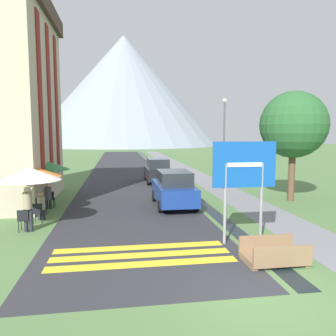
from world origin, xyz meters
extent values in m
plane|color=#517542|center=(0.00, 20.00, 0.00)|extent=(160.00, 160.00, 0.00)
cube|color=#2D2D33|center=(-2.50, 30.00, 0.00)|extent=(6.40, 60.00, 0.01)
cube|color=slate|center=(3.60, 30.00, 0.00)|extent=(2.20, 60.00, 0.01)
cube|color=black|center=(1.20, 30.00, 0.00)|extent=(0.60, 60.00, 0.00)
cube|color=yellow|center=(-2.50, 2.26, 0.01)|extent=(5.44, 0.44, 0.01)
cube|color=yellow|center=(-2.50, 2.96, 0.01)|extent=(5.44, 0.44, 0.01)
cube|color=yellow|center=(-2.50, 3.66, 0.01)|extent=(5.44, 0.44, 0.01)
cone|color=gray|center=(-0.81, 98.71, 16.93)|extent=(59.38, 59.38, 33.87)
cube|color=maroon|center=(-6.76, 9.88, 5.36)|extent=(0.06, 0.70, 8.04)
cube|color=maroon|center=(-6.76, 12.00, 5.36)|extent=(0.06, 0.70, 8.04)
cube|color=maroon|center=(-6.76, 14.12, 5.36)|extent=(0.06, 0.70, 8.04)
cylinder|color=gray|center=(0.32, 3.59, 1.36)|extent=(0.10, 0.10, 2.71)
cylinder|color=gray|center=(1.59, 3.59, 1.36)|extent=(0.10, 0.10, 2.71)
cube|color=#1451AD|center=(0.96, 3.57, 2.66)|extent=(2.16, 0.05, 1.52)
cube|color=white|center=(0.96, 3.54, 2.66)|extent=(1.19, 0.02, 0.14)
cube|color=#846647|center=(1.20, 1.82, 0.14)|extent=(1.70, 1.10, 0.12)
cube|color=#846647|center=(1.20, 1.31, 0.43)|extent=(1.70, 0.08, 0.45)
cube|color=#846647|center=(1.20, 2.33, 0.43)|extent=(1.70, 0.08, 0.45)
cube|color=#846647|center=(0.43, 1.82, 0.04)|extent=(0.16, 0.99, 0.08)
cube|color=#846647|center=(1.97, 1.82, 0.04)|extent=(0.16, 0.99, 0.08)
cube|color=navy|center=(-0.40, 9.50, 0.72)|extent=(1.78, 4.20, 0.84)
cube|color=#23282D|center=(-0.40, 9.29, 1.48)|extent=(1.52, 2.31, 0.68)
cylinder|color=black|center=(-1.25, 10.80, 0.30)|extent=(0.18, 0.60, 0.60)
cylinder|color=black|center=(0.45, 10.80, 0.30)|extent=(0.18, 0.60, 0.60)
cylinder|color=black|center=(-1.25, 8.20, 0.30)|extent=(0.18, 0.60, 0.60)
cylinder|color=black|center=(0.45, 8.20, 0.30)|extent=(0.18, 0.60, 0.60)
cube|color=black|center=(-0.22, 17.66, 0.72)|extent=(1.74, 3.87, 0.84)
cube|color=#23282D|center=(-0.22, 17.46, 1.48)|extent=(1.48, 2.13, 0.68)
cylinder|color=black|center=(-1.05, 18.86, 0.30)|extent=(0.18, 0.60, 0.60)
cylinder|color=black|center=(0.61, 18.86, 0.30)|extent=(0.18, 0.60, 0.60)
cylinder|color=black|center=(-1.05, 16.46, 0.30)|extent=(0.18, 0.60, 0.60)
cylinder|color=black|center=(0.61, 16.46, 0.30)|extent=(0.18, 0.60, 0.60)
cube|color=black|center=(-6.69, 6.09, 0.45)|extent=(0.40, 0.40, 0.04)
cube|color=black|center=(-6.69, 5.91, 0.65)|extent=(0.40, 0.04, 0.40)
cylinder|color=black|center=(-6.86, 6.26, 0.23)|extent=(0.03, 0.03, 0.45)
cylinder|color=black|center=(-6.52, 6.26, 0.23)|extent=(0.03, 0.03, 0.45)
cylinder|color=black|center=(-6.86, 5.92, 0.23)|extent=(0.03, 0.03, 0.45)
cylinder|color=black|center=(-6.52, 5.92, 0.23)|extent=(0.03, 0.03, 0.45)
cube|color=black|center=(-6.44, 7.20, 0.45)|extent=(0.40, 0.40, 0.04)
cube|color=black|center=(-6.44, 7.02, 0.65)|extent=(0.40, 0.04, 0.40)
cylinder|color=black|center=(-6.61, 7.37, 0.23)|extent=(0.03, 0.03, 0.45)
cylinder|color=black|center=(-6.27, 7.37, 0.23)|extent=(0.03, 0.03, 0.45)
cylinder|color=black|center=(-6.61, 7.03, 0.23)|extent=(0.03, 0.03, 0.45)
cylinder|color=black|center=(-6.27, 7.03, 0.23)|extent=(0.03, 0.03, 0.45)
cube|color=black|center=(-6.62, 8.50, 0.45)|extent=(0.40, 0.40, 0.04)
cube|color=black|center=(-6.62, 8.32, 0.65)|extent=(0.40, 0.04, 0.40)
cylinder|color=black|center=(-6.79, 8.67, 0.23)|extent=(0.03, 0.03, 0.45)
cylinder|color=black|center=(-6.45, 8.67, 0.23)|extent=(0.03, 0.03, 0.45)
cylinder|color=black|center=(-6.79, 8.33, 0.23)|extent=(0.03, 0.03, 0.45)
cylinder|color=black|center=(-6.45, 8.33, 0.23)|extent=(0.03, 0.03, 0.45)
cube|color=black|center=(-6.50, 10.02, 0.45)|extent=(0.40, 0.40, 0.04)
cube|color=black|center=(-6.50, 9.84, 0.65)|extent=(0.40, 0.04, 0.40)
cylinder|color=black|center=(-6.67, 10.19, 0.23)|extent=(0.03, 0.03, 0.45)
cylinder|color=black|center=(-6.33, 10.19, 0.23)|extent=(0.03, 0.03, 0.45)
cylinder|color=black|center=(-6.67, 9.85, 0.23)|extent=(0.03, 0.03, 0.45)
cylinder|color=black|center=(-6.33, 9.85, 0.23)|extent=(0.03, 0.03, 0.45)
cylinder|color=#B7B2A8|center=(-6.55, 6.50, 1.12)|extent=(0.06, 0.06, 2.24)
cone|color=silver|center=(-6.55, 6.50, 2.14)|extent=(2.38, 2.38, 0.51)
cylinder|color=#B7B2A8|center=(-6.77, 8.68, 1.02)|extent=(0.06, 0.06, 2.05)
cone|color=orange|center=(-6.77, 8.68, 1.95)|extent=(2.12, 2.12, 0.42)
cylinder|color=#B7B2A8|center=(-6.79, 11.00, 1.06)|extent=(0.06, 0.06, 2.13)
cone|color=#338442|center=(-6.79, 11.00, 2.03)|extent=(2.29, 2.29, 0.45)
cylinder|color=#282833|center=(-6.62, 6.00, 0.44)|extent=(0.14, 0.14, 0.88)
cylinder|color=#282833|center=(-6.44, 6.00, 0.44)|extent=(0.14, 0.14, 0.88)
cylinder|color=gray|center=(-6.53, 6.00, 1.19)|extent=(0.32, 0.32, 0.62)
sphere|color=beige|center=(-6.53, 6.00, 1.60)|extent=(0.22, 0.22, 0.22)
cylinder|color=#282833|center=(-6.51, 7.70, 0.23)|extent=(0.14, 0.14, 0.46)
cylinder|color=#282833|center=(-6.33, 7.70, 0.23)|extent=(0.14, 0.14, 0.46)
cylinder|color=gray|center=(-6.42, 7.70, 0.73)|extent=(0.32, 0.32, 0.54)
sphere|color=#9E755B|center=(-6.42, 7.70, 1.10)|extent=(0.22, 0.22, 0.22)
cylinder|color=#282833|center=(-6.65, 9.77, 0.23)|extent=(0.14, 0.14, 0.46)
cylinder|color=#282833|center=(-6.47, 9.77, 0.23)|extent=(0.14, 0.14, 0.46)
cylinder|color=#4C4C56|center=(-6.56, 9.77, 0.77)|extent=(0.32, 0.32, 0.62)
sphere|color=tan|center=(-6.56, 9.77, 1.18)|extent=(0.22, 0.22, 0.22)
cylinder|color=#515156|center=(3.76, 14.12, 2.84)|extent=(0.12, 0.12, 5.68)
sphere|color=silver|center=(3.76, 14.12, 5.80)|extent=(0.28, 0.28, 0.28)
cylinder|color=brown|center=(6.21, 9.86, 1.31)|extent=(0.36, 0.36, 2.63)
sphere|color=#285B2D|center=(6.21, 9.86, 4.15)|extent=(3.59, 3.59, 3.59)
camera|label=1|loc=(-3.17, -6.65, 3.68)|focal=35.00mm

